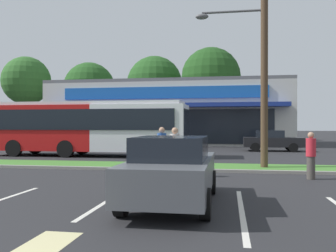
# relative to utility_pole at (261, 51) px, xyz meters

# --- Properties ---
(grass_median) EXTENTS (56.00, 2.20, 0.12)m
(grass_median) POSITION_rel_utility_pole_xyz_m (-5.36, 0.14, -4.92)
(grass_median) COLOR #427A2D
(grass_median) RESTS_ON ground_plane
(curb_lip) EXTENTS (56.00, 0.24, 0.12)m
(curb_lip) POSITION_rel_utility_pole_xyz_m (-5.36, -1.08, -4.92)
(curb_lip) COLOR gray
(curb_lip) RESTS_ON ground_plane
(parking_stripe_2) EXTENTS (0.12, 4.80, 0.01)m
(parking_stripe_2) POSITION_rel_utility_pole_xyz_m (-4.27, -6.62, -4.97)
(parking_stripe_2) COLOR silver
(parking_stripe_2) RESTS_ON ground_plane
(parking_stripe_3) EXTENTS (0.12, 4.80, 0.01)m
(parking_stripe_3) POSITION_rel_utility_pole_xyz_m (-1.04, -7.55, -4.97)
(parking_stripe_3) COLOR silver
(parking_stripe_3) RESTS_ON ground_plane
(lot_arrow) EXTENTS (0.70, 1.60, 0.01)m
(lot_arrow) POSITION_rel_utility_pole_xyz_m (-4.16, -10.43, -4.97)
(lot_arrow) COLOR beige
(lot_arrow) RESTS_ON ground_plane
(storefront_building) EXTENTS (22.97, 11.74, 6.09)m
(storefront_building) POSITION_rel_utility_pole_xyz_m (-7.10, 21.34, -1.93)
(storefront_building) COLOR beige
(storefront_building) RESTS_ON ground_plane
(tree_far_left) EXTENTS (6.30, 6.30, 10.85)m
(tree_far_left) POSITION_rel_utility_pole_xyz_m (-27.54, 28.51, 2.71)
(tree_far_left) COLOR #473323
(tree_far_left) RESTS_ON ground_plane
(tree_left) EXTENTS (7.12, 7.12, 10.62)m
(tree_left) POSITION_rel_utility_pole_xyz_m (-20.53, 32.84, 2.08)
(tree_left) COLOR #473323
(tree_left) RESTS_ON ground_plane
(tree_mid_left) EXTENTS (7.54, 7.54, 11.27)m
(tree_mid_left) POSITION_rel_utility_pole_xyz_m (-11.27, 33.12, 2.52)
(tree_mid_left) COLOR #473323
(tree_mid_left) RESTS_ON ground_plane
(tree_mid) EXTENTS (7.34, 7.34, 11.49)m
(tree_mid) POSITION_rel_utility_pole_xyz_m (-3.46, 29.79, 2.83)
(tree_mid) COLOR #473323
(tree_mid) RESTS_ON ground_plane
(utility_pole) EXTENTS (3.03, 2.40, 9.27)m
(utility_pole) POSITION_rel_utility_pole_xyz_m (0.00, 0.00, 0.00)
(utility_pole) COLOR #4C3826
(utility_pole) RESTS_ON ground_plane
(city_bus) EXTENTS (12.00, 2.80, 3.25)m
(city_bus) POSITION_rel_utility_pole_xyz_m (-9.66, 5.23, -3.21)
(city_bus) COLOR #B71414
(city_bus) RESTS_ON ground_plane
(car_0) EXTENTS (1.93, 4.47, 1.60)m
(car_0) POSITION_rel_utility_pole_xyz_m (-2.63, -7.10, -4.16)
(car_0) COLOR #515459
(car_0) RESTS_ON ground_plane
(car_1) EXTENTS (4.11, 1.86, 1.49)m
(car_1) POSITION_rel_utility_pole_xyz_m (1.78, 11.30, -4.21)
(car_1) COLOR black
(car_1) RESTS_ON ground_plane
(car_3) EXTENTS (4.52, 1.91, 1.39)m
(car_3) POSITION_rel_utility_pole_xyz_m (-7.64, 11.11, -4.24)
(car_3) COLOR silver
(car_3) RESTS_ON ground_plane
(pedestrian_near_bench) EXTENTS (0.36, 0.36, 1.79)m
(pedestrian_near_bench) POSITION_rel_utility_pole_xyz_m (-3.24, -2.59, -4.08)
(pedestrian_near_bench) COLOR black
(pedestrian_near_bench) RESTS_ON ground_plane
(pedestrian_mid) EXTENTS (0.33, 0.33, 1.63)m
(pedestrian_mid) POSITION_rel_utility_pole_xyz_m (1.49, -2.43, -4.15)
(pedestrian_mid) COLOR #47423D
(pedestrian_mid) RESTS_ON ground_plane
(pedestrian_far) EXTENTS (0.36, 0.36, 1.79)m
(pedestrian_far) POSITION_rel_utility_pole_xyz_m (-3.94, -1.38, -4.08)
(pedestrian_far) COLOR #1E2338
(pedestrian_far) RESTS_ON ground_plane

